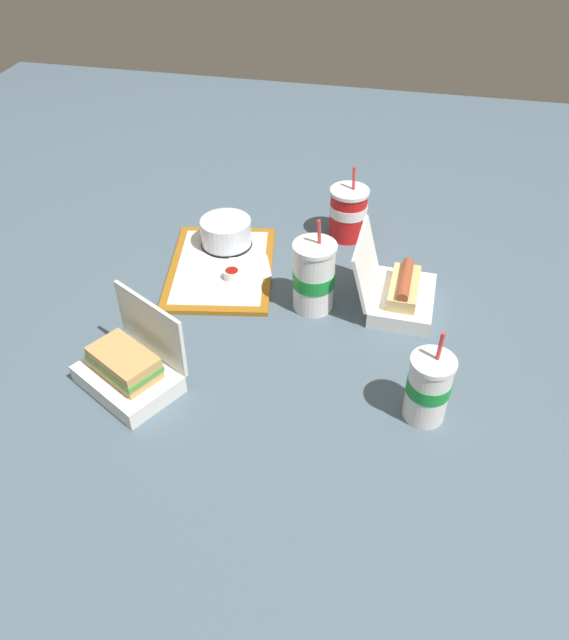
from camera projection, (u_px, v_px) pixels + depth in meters
name	position (u px, v px, depth m)	size (l,w,h in m)	color
ground_plane	(287.00, 337.00, 1.40)	(3.20, 3.20, 0.00)	#4C6070
food_tray	(221.00, 268.00, 1.60)	(0.41, 0.32, 0.01)	#A56619
cake_container	(226.00, 233.00, 1.64)	(0.14, 0.14, 0.07)	black
ketchup_cup	(232.00, 274.00, 1.54)	(0.04, 0.04, 0.02)	white
napkin_stack	(250.00, 268.00, 1.58)	(0.10, 0.10, 0.00)	white
plastic_fork	(187.00, 271.00, 1.57)	(0.11, 0.01, 0.01)	white
clamshell_hotdog_front	(398.00, 292.00, 1.46)	(0.20, 0.19, 0.18)	white
clamshell_sandwich_back	(129.00, 368.00, 1.26)	(0.23, 0.25, 0.18)	white
soda_cup_center	(348.00, 212.00, 1.68)	(0.10, 0.10, 0.20)	red
soda_cup_corner	(428.00, 388.00, 1.18)	(0.09, 0.09, 0.21)	white
soda_cup_back	(314.00, 277.00, 1.43)	(0.10, 0.10, 0.23)	white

